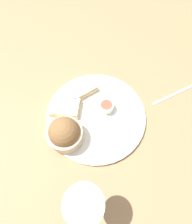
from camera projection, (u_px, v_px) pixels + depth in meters
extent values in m
plane|color=#93704C|center=(96.00, 116.00, 0.62)|extent=(4.00, 4.00, 0.00)
cylinder|color=silver|center=(96.00, 115.00, 0.62)|extent=(0.35, 0.35, 0.01)
cylinder|color=tan|center=(65.00, 135.00, 0.55)|extent=(0.11, 0.11, 0.05)
sphere|color=brown|center=(64.00, 132.00, 0.53)|extent=(0.10, 0.10, 0.10)
cylinder|color=white|center=(106.00, 107.00, 0.61)|extent=(0.05, 0.05, 0.03)
cylinder|color=#D14C38|center=(106.00, 105.00, 0.60)|extent=(0.04, 0.04, 0.01)
cube|color=#D1B27F|center=(82.00, 89.00, 0.65)|extent=(0.12, 0.09, 0.02)
cube|color=beige|center=(82.00, 87.00, 0.64)|extent=(0.11, 0.09, 0.01)
cube|color=#D1B27F|center=(65.00, 108.00, 0.61)|extent=(0.12, 0.11, 0.02)
cube|color=beige|center=(65.00, 106.00, 0.60)|extent=(0.12, 0.10, 0.01)
cylinder|color=silver|center=(87.00, 202.00, 0.50)|extent=(0.07, 0.07, 0.01)
cylinder|color=silver|center=(87.00, 202.00, 0.46)|extent=(0.01, 0.01, 0.09)
cone|color=silver|center=(85.00, 204.00, 0.38)|extent=(0.09, 0.09, 0.09)
cube|color=silver|center=(174.00, 94.00, 0.66)|extent=(0.19, 0.03, 0.01)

